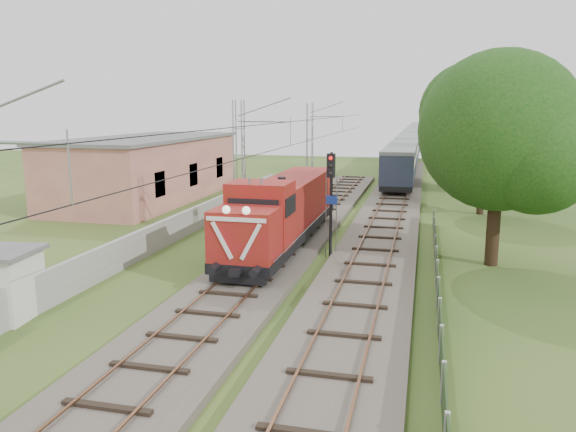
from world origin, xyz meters
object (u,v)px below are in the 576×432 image
(locomotive, at_px, (284,210))
(relay_hut, at_px, (2,284))
(signal_post, at_px, (331,186))
(coach_rake, at_px, (413,138))

(locomotive, distance_m, relay_hut, 14.48)
(locomotive, relative_size, relay_hut, 5.90)
(locomotive, relative_size, signal_post, 2.98)
(coach_rake, relative_size, relay_hut, 39.47)
(coach_rake, bearing_deg, locomotive, -93.97)
(coach_rake, xyz_separation_m, signal_post, (-2.21, -73.42, 1.29))
(coach_rake, xyz_separation_m, relay_hut, (-12.40, -84.39, -1.13))
(signal_post, xyz_separation_m, relay_hut, (-10.19, -10.97, -2.42))
(locomotive, relative_size, coach_rake, 0.15)
(locomotive, distance_m, signal_post, 3.51)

